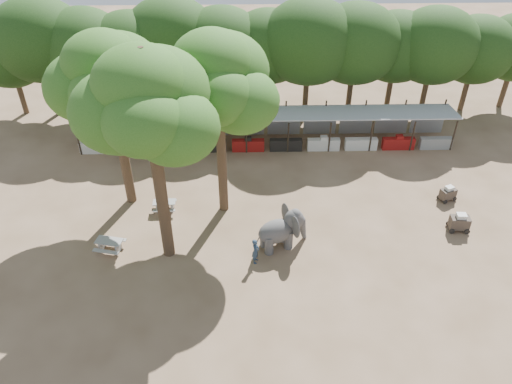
{
  "coord_description": "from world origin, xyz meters",
  "views": [
    {
      "loc": [
        -1.55,
        -18.81,
        19.71
      ],
      "look_at": [
        -1.0,
        5.0,
        2.0
      ],
      "focal_mm": 35.0,
      "sensor_mm": 36.0,
      "label": 1
    }
  ],
  "objects_px": {
    "yard_tree_left": "(108,81)",
    "elephant": "(283,229)",
    "picnic_table_far": "(165,205)",
    "cart_back": "(448,193)",
    "yard_tree_back": "(216,81)",
    "cart_front": "(460,222)",
    "yard_tree_center": "(146,105)",
    "picnic_table_near": "(110,244)",
    "handler": "(256,251)"
  },
  "relations": [
    {
      "from": "elephant",
      "to": "picnic_table_far",
      "type": "relative_size",
      "value": 2.22
    },
    {
      "from": "yard_tree_back",
      "to": "picnic_table_far",
      "type": "bearing_deg",
      "value": -175.0
    },
    {
      "from": "picnic_table_near",
      "to": "cart_back",
      "type": "distance_m",
      "value": 21.21
    },
    {
      "from": "elephant",
      "to": "picnic_table_far",
      "type": "height_order",
      "value": "elephant"
    },
    {
      "from": "yard_tree_left",
      "to": "picnic_table_near",
      "type": "distance_m",
      "value": 9.14
    },
    {
      "from": "yard_tree_left",
      "to": "picnic_table_near",
      "type": "height_order",
      "value": "yard_tree_left"
    },
    {
      "from": "cart_back",
      "to": "yard_tree_center",
      "type": "bearing_deg",
      "value": 171.55
    },
    {
      "from": "yard_tree_center",
      "to": "picnic_table_far",
      "type": "distance_m",
      "value": 9.51
    },
    {
      "from": "yard_tree_back",
      "to": "cart_front",
      "type": "height_order",
      "value": "yard_tree_back"
    },
    {
      "from": "picnic_table_far",
      "to": "cart_front",
      "type": "xyz_separation_m",
      "value": [
        17.8,
        -2.27,
        0.13
      ]
    },
    {
      "from": "elephant",
      "to": "handler",
      "type": "relative_size",
      "value": 1.98
    },
    {
      "from": "yard_tree_left",
      "to": "elephant",
      "type": "height_order",
      "value": "yard_tree_left"
    },
    {
      "from": "handler",
      "to": "cart_back",
      "type": "bearing_deg",
      "value": -54.38
    },
    {
      "from": "yard_tree_back",
      "to": "cart_front",
      "type": "bearing_deg",
      "value": -10.28
    },
    {
      "from": "yard_tree_left",
      "to": "picnic_table_far",
      "type": "height_order",
      "value": "yard_tree_left"
    },
    {
      "from": "picnic_table_near",
      "to": "picnic_table_far",
      "type": "xyz_separation_m",
      "value": [
        2.66,
        3.6,
        -0.03
      ]
    },
    {
      "from": "yard_tree_left",
      "to": "cart_back",
      "type": "relative_size",
      "value": 8.77
    },
    {
      "from": "picnic_table_far",
      "to": "cart_back",
      "type": "distance_m",
      "value": 18.13
    },
    {
      "from": "yard_tree_left",
      "to": "yard_tree_back",
      "type": "height_order",
      "value": "yard_tree_back"
    },
    {
      "from": "yard_tree_left",
      "to": "yard_tree_center",
      "type": "relative_size",
      "value": 0.92
    },
    {
      "from": "picnic_table_far",
      "to": "picnic_table_near",
      "type": "bearing_deg",
      "value": -127.97
    },
    {
      "from": "cart_front",
      "to": "yard_tree_center",
      "type": "bearing_deg",
      "value": -171.38
    },
    {
      "from": "yard_tree_center",
      "to": "cart_front",
      "type": "relative_size",
      "value": 9.44
    },
    {
      "from": "picnic_table_near",
      "to": "cart_front",
      "type": "xyz_separation_m",
      "value": [
        20.46,
        1.33,
        0.1
      ]
    },
    {
      "from": "yard_tree_center",
      "to": "picnic_table_near",
      "type": "height_order",
      "value": "yard_tree_center"
    },
    {
      "from": "picnic_table_near",
      "to": "picnic_table_far",
      "type": "height_order",
      "value": "picnic_table_near"
    },
    {
      "from": "yard_tree_center",
      "to": "cart_front",
      "type": "distance_m",
      "value": 19.31
    },
    {
      "from": "yard_tree_back",
      "to": "picnic_table_far",
      "type": "height_order",
      "value": "yard_tree_back"
    },
    {
      "from": "handler",
      "to": "picnic_table_near",
      "type": "bearing_deg",
      "value": 94.81
    },
    {
      "from": "yard_tree_left",
      "to": "yard_tree_back",
      "type": "relative_size",
      "value": 0.97
    },
    {
      "from": "yard_tree_left",
      "to": "cart_back",
      "type": "bearing_deg",
      "value": -1.72
    },
    {
      "from": "picnic_table_far",
      "to": "cart_back",
      "type": "height_order",
      "value": "cart_back"
    },
    {
      "from": "yard_tree_center",
      "to": "elephant",
      "type": "distance_m",
      "value": 10.39
    },
    {
      "from": "yard_tree_back",
      "to": "handler",
      "type": "relative_size",
      "value": 7.12
    },
    {
      "from": "yard_tree_back",
      "to": "cart_front",
      "type": "distance_m",
      "value": 16.5
    },
    {
      "from": "cart_front",
      "to": "cart_back",
      "type": "distance_m",
      "value": 2.98
    },
    {
      "from": "handler",
      "to": "picnic_table_far",
      "type": "distance_m",
      "value": 7.31
    },
    {
      "from": "yard_tree_center",
      "to": "yard_tree_back",
      "type": "height_order",
      "value": "yard_tree_center"
    },
    {
      "from": "yard_tree_back",
      "to": "picnic_table_near",
      "type": "relative_size",
      "value": 6.44
    },
    {
      "from": "yard_tree_left",
      "to": "handler",
      "type": "distance_m",
      "value": 12.46
    },
    {
      "from": "handler",
      "to": "cart_back",
      "type": "distance_m",
      "value": 13.63
    },
    {
      "from": "cart_back",
      "to": "picnic_table_near",
      "type": "bearing_deg",
      "value": 169.19
    },
    {
      "from": "yard_tree_left",
      "to": "picnic_table_far",
      "type": "relative_size",
      "value": 7.71
    },
    {
      "from": "elephant",
      "to": "handler",
      "type": "height_order",
      "value": "elephant"
    },
    {
      "from": "picnic_table_far",
      "to": "yard_tree_back",
      "type": "bearing_deg",
      "value": 3.53
    },
    {
      "from": "yard_tree_center",
      "to": "picnic_table_near",
      "type": "relative_size",
      "value": 6.83
    },
    {
      "from": "yard_tree_center",
      "to": "handler",
      "type": "height_order",
      "value": "yard_tree_center"
    },
    {
      "from": "handler",
      "to": "cart_back",
      "type": "xyz_separation_m",
      "value": [
        12.52,
        5.38,
        -0.28
      ]
    },
    {
      "from": "yard_tree_left",
      "to": "handler",
      "type": "bearing_deg",
      "value": -36.81
    },
    {
      "from": "yard_tree_center",
      "to": "cart_front",
      "type": "bearing_deg",
      "value": 4.72
    }
  ]
}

